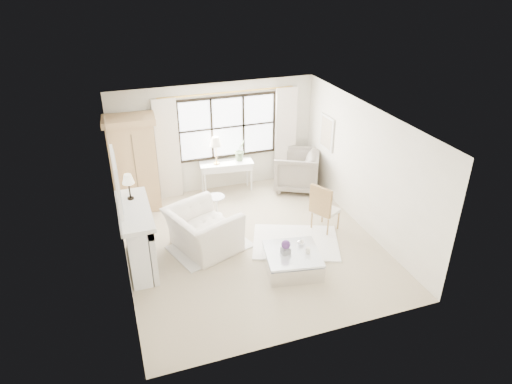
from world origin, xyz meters
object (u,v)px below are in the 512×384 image
at_px(club_armchair, 203,230).
at_px(coffee_table, 292,261).
at_px(armoire, 134,164).
at_px(console_table, 227,177).

xyz_separation_m(club_armchair, coffee_table, (1.42, -1.24, -0.25)).
bearing_deg(armoire, coffee_table, -50.31).
distance_m(club_armchair, coffee_table, 1.90).
bearing_deg(club_armchair, coffee_table, -151.71).
bearing_deg(console_table, coffee_table, -78.84).
height_order(console_table, club_armchair, club_armchair).
height_order(console_table, coffee_table, console_table).
bearing_deg(club_armchair, armoire, 5.46).
relative_size(console_table, coffee_table, 1.15).
height_order(armoire, console_table, armoire).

